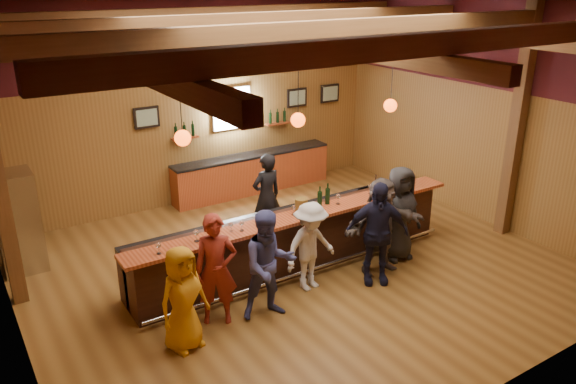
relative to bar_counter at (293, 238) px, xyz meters
name	(u,v)px	position (x,y,z in m)	size (l,w,h in m)	color
room	(296,88)	(-0.02, -0.09, 2.69)	(9.04, 9.00, 4.52)	brown
bar_counter	(293,238)	(0.00, 0.00, 0.00)	(6.30, 1.07, 1.11)	black
back_bar_cabinet	(253,173)	(1.18, 3.57, -0.05)	(4.00, 0.52, 0.95)	#93391A
window	(231,108)	(0.78, 3.80, 1.53)	(0.95, 0.09, 0.95)	silver
framed_pictures	(264,102)	(1.65, 3.79, 1.58)	(5.35, 0.05, 0.45)	black
wine_shelves	(233,127)	(0.78, 3.73, 1.10)	(3.00, 0.18, 0.30)	#93391A
pendant_lights	(298,120)	(-0.02, -0.15, 2.19)	(4.24, 0.24, 1.37)	black
stainless_fridge	(17,222)	(-4.12, 2.45, 0.38)	(0.70, 0.70, 1.80)	silver
customer_orange	(183,299)	(-2.60, -1.21, 0.25)	(0.75, 0.49, 1.54)	#C77F12
customer_redvest	(216,270)	(-1.93, -0.88, 0.34)	(0.63, 0.41, 1.73)	maroon
customer_denim	(269,265)	(-1.20, -1.18, 0.34)	(0.84, 0.65, 1.73)	#434887
customer_white	(310,247)	(-0.23, -0.85, 0.24)	(0.99, 0.57, 1.53)	silver
customer_navy	(376,233)	(0.82, -1.26, 0.38)	(1.05, 0.44, 1.80)	black
customer_brown	(380,226)	(1.14, -1.00, 0.34)	(1.60, 0.51, 1.73)	#574C45
customer_dark	(399,213)	(1.75, -0.81, 0.36)	(0.86, 0.56, 1.76)	black
bartender	(267,196)	(0.19, 1.24, 0.34)	(0.63, 0.41, 1.73)	black
ice_bucket	(301,205)	(0.01, -0.23, 0.71)	(0.22, 0.22, 0.24)	brown
bottle_a	(320,199)	(0.39, -0.23, 0.74)	(0.08, 0.08, 0.38)	black
bottle_b	(328,196)	(0.59, -0.19, 0.74)	(0.08, 0.08, 0.38)	black
glass_a	(158,246)	(-2.61, -0.41, 0.71)	(0.08, 0.08, 0.18)	silver
glass_b	(196,233)	(-1.98, -0.33, 0.73)	(0.09, 0.09, 0.19)	silver
glass_c	(231,225)	(-1.37, -0.31, 0.70)	(0.07, 0.07, 0.16)	silver
glass_d	(242,224)	(-1.22, -0.37, 0.71)	(0.08, 0.08, 0.18)	silver
glass_e	(294,208)	(-0.18, -0.28, 0.71)	(0.08, 0.08, 0.17)	silver
glass_f	(338,197)	(0.75, -0.30, 0.72)	(0.08, 0.08, 0.19)	silver
glass_g	(371,187)	(1.56, -0.23, 0.73)	(0.09, 0.09, 0.19)	silver
glass_h	(394,184)	(2.06, -0.30, 0.71)	(0.08, 0.08, 0.17)	silver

